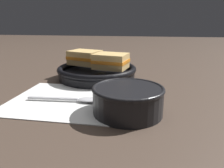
{
  "coord_description": "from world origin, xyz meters",
  "views": [
    {
      "loc": [
        0.1,
        -0.51,
        0.19
      ],
      "look_at": [
        0.02,
        0.01,
        0.03
      ],
      "focal_mm": 35.0,
      "sensor_mm": 36.0,
      "label": 1
    }
  ],
  "objects_px": {
    "skillet": "(97,72)",
    "sandwich_near_left": "(110,61)",
    "spoon": "(79,99)",
    "sandwich_near_right": "(85,57)",
    "soup_bowl": "(128,98)"
  },
  "relations": [
    {
      "from": "skillet",
      "to": "sandwich_near_left",
      "type": "relative_size",
      "value": 3.05
    },
    {
      "from": "spoon",
      "to": "sandwich_near_right",
      "type": "xyz_separation_m",
      "value": [
        -0.05,
        0.24,
        0.06
      ]
    },
    {
      "from": "spoon",
      "to": "skillet",
      "type": "relative_size",
      "value": 0.51
    },
    {
      "from": "spoon",
      "to": "sandwich_near_left",
      "type": "xyz_separation_m",
      "value": [
        0.04,
        0.19,
        0.06
      ]
    },
    {
      "from": "soup_bowl",
      "to": "sandwich_near_right",
      "type": "height_order",
      "value": "sandwich_near_right"
    },
    {
      "from": "soup_bowl",
      "to": "sandwich_near_left",
      "type": "height_order",
      "value": "sandwich_near_left"
    },
    {
      "from": "soup_bowl",
      "to": "sandwich_near_left",
      "type": "distance_m",
      "value": 0.25
    },
    {
      "from": "spoon",
      "to": "sandwich_near_left",
      "type": "bearing_deg",
      "value": 75.22
    },
    {
      "from": "spoon",
      "to": "sandwich_near_left",
      "type": "distance_m",
      "value": 0.2
    },
    {
      "from": "soup_bowl",
      "to": "sandwich_near_left",
      "type": "xyz_separation_m",
      "value": [
        -0.08,
        0.24,
        0.03
      ]
    },
    {
      "from": "skillet",
      "to": "sandwich_near_left",
      "type": "bearing_deg",
      "value": -30.68
    },
    {
      "from": "spoon",
      "to": "sandwich_near_right",
      "type": "relative_size",
      "value": 1.47
    },
    {
      "from": "spoon",
      "to": "sandwich_near_right",
      "type": "bearing_deg",
      "value": 99.22
    },
    {
      "from": "soup_bowl",
      "to": "sandwich_near_right",
      "type": "relative_size",
      "value": 1.22
    },
    {
      "from": "soup_bowl",
      "to": "spoon",
      "type": "relative_size",
      "value": 0.83
    }
  ]
}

